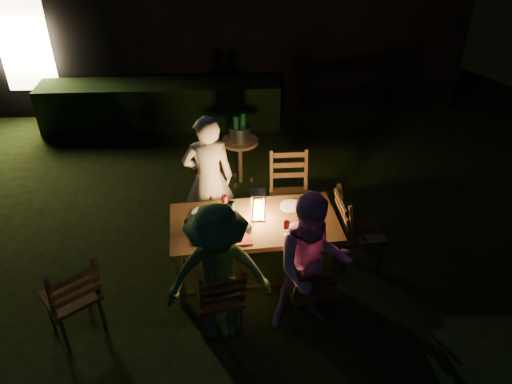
{
  "coord_description": "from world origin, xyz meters",
  "views": [
    {
      "loc": [
        0.78,
        -4.55,
        4.07
      ],
      "look_at": [
        1.01,
        0.03,
        0.98
      ],
      "focal_mm": 35.0,
      "sensor_mm": 36.0,
      "label": 1
    }
  ],
  "objects_px": {
    "chair_far_right": "(289,208)",
    "bottle_table": "(231,213)",
    "person_opp_right": "(312,266)",
    "bottle_bucket_a": "(236,131)",
    "chair_near_left": "(221,307)",
    "bottle_bucket_b": "(243,129)",
    "side_table": "(240,145)",
    "dining_table": "(254,227)",
    "chair_spare": "(75,309)",
    "person_house_side": "(209,179)",
    "chair_near_right": "(308,299)",
    "person_opp_left": "(219,276)",
    "chair_end": "(358,243)",
    "chair_far_left": "(211,217)",
    "ice_bucket": "(240,133)",
    "lantern": "(258,207)"
  },
  "relations": [
    {
      "from": "chair_far_right",
      "to": "bottle_table",
      "type": "distance_m",
      "value": 1.25
    },
    {
      "from": "person_opp_right",
      "to": "bottle_bucket_a",
      "type": "bearing_deg",
      "value": 99.16
    },
    {
      "from": "chair_near_left",
      "to": "bottle_bucket_b",
      "type": "distance_m",
      "value": 2.91
    },
    {
      "from": "person_opp_right",
      "to": "side_table",
      "type": "distance_m",
      "value": 2.84
    },
    {
      "from": "dining_table",
      "to": "side_table",
      "type": "relative_size",
      "value": 2.69
    },
    {
      "from": "chair_near_left",
      "to": "side_table",
      "type": "bearing_deg",
      "value": 72.48
    },
    {
      "from": "chair_spare",
      "to": "person_house_side",
      "type": "xyz_separation_m",
      "value": [
        1.31,
        1.56,
        0.51
      ]
    },
    {
      "from": "chair_near_right",
      "to": "person_opp_right",
      "type": "relative_size",
      "value": 0.59
    },
    {
      "from": "person_opp_left",
      "to": "side_table",
      "type": "height_order",
      "value": "person_opp_left"
    },
    {
      "from": "chair_end",
      "to": "person_house_side",
      "type": "relative_size",
      "value": 0.64
    },
    {
      "from": "chair_near_right",
      "to": "person_opp_right",
      "type": "xyz_separation_m",
      "value": [
        0.0,
        -0.05,
        0.51
      ]
    },
    {
      "from": "chair_far_left",
      "to": "person_opp_left",
      "type": "distance_m",
      "value": 1.67
    },
    {
      "from": "chair_far_left",
      "to": "person_house_side",
      "type": "xyz_separation_m",
      "value": [
        -0.0,
        0.05,
        0.55
      ]
    },
    {
      "from": "chair_end",
      "to": "bottle_table",
      "type": "relative_size",
      "value": 3.78
    },
    {
      "from": "ice_bucket",
      "to": "bottle_bucket_a",
      "type": "height_order",
      "value": "bottle_bucket_a"
    },
    {
      "from": "chair_near_right",
      "to": "dining_table",
      "type": "bearing_deg",
      "value": 114.96
    },
    {
      "from": "person_opp_right",
      "to": "lantern",
      "type": "xyz_separation_m",
      "value": [
        -0.47,
        0.83,
        0.12
      ]
    },
    {
      "from": "chair_near_left",
      "to": "chair_end",
      "type": "relative_size",
      "value": 0.93
    },
    {
      "from": "person_house_side",
      "to": "side_table",
      "type": "relative_size",
      "value": 2.36
    },
    {
      "from": "chair_near_left",
      "to": "bottle_bucket_b",
      "type": "relative_size",
      "value": 3.08
    },
    {
      "from": "side_table",
      "to": "person_opp_left",
      "type": "bearing_deg",
      "value": -95.32
    },
    {
      "from": "lantern",
      "to": "chair_far_left",
      "type": "bearing_deg",
      "value": 129.72
    },
    {
      "from": "dining_table",
      "to": "chair_end",
      "type": "distance_m",
      "value": 1.28
    },
    {
      "from": "bottle_bucket_b",
      "to": "chair_near_right",
      "type": "bearing_deg",
      "value": -78.12
    },
    {
      "from": "bottle_bucket_a",
      "to": "person_house_side",
      "type": "bearing_deg",
      "value": -106.88
    },
    {
      "from": "dining_table",
      "to": "side_table",
      "type": "xyz_separation_m",
      "value": [
        -0.11,
        1.99,
        -0.06
      ]
    },
    {
      "from": "bottle_table",
      "to": "chair_spare",
      "type": "bearing_deg",
      "value": -154.42
    },
    {
      "from": "bottle_bucket_b",
      "to": "chair_far_left",
      "type": "bearing_deg",
      "value": -109.15
    },
    {
      "from": "chair_far_left",
      "to": "lantern",
      "type": "distance_m",
      "value": 1.08
    },
    {
      "from": "dining_table",
      "to": "person_opp_left",
      "type": "height_order",
      "value": "person_opp_left"
    },
    {
      "from": "chair_near_right",
      "to": "chair_far_right",
      "type": "relative_size",
      "value": 0.87
    },
    {
      "from": "dining_table",
      "to": "chair_far_left",
      "type": "distance_m",
      "value": 0.98
    },
    {
      "from": "chair_spare",
      "to": "bottle_table",
      "type": "relative_size",
      "value": 3.84
    },
    {
      "from": "bottle_table",
      "to": "chair_far_left",
      "type": "bearing_deg",
      "value": 109.51
    },
    {
      "from": "chair_far_left",
      "to": "lantern",
      "type": "bearing_deg",
      "value": 122.39
    },
    {
      "from": "chair_far_left",
      "to": "chair_far_right",
      "type": "height_order",
      "value": "chair_far_right"
    },
    {
      "from": "chair_end",
      "to": "side_table",
      "type": "distance_m",
      "value": 2.33
    },
    {
      "from": "chair_near_right",
      "to": "bottle_table",
      "type": "height_order",
      "value": "bottle_table"
    },
    {
      "from": "chair_far_left",
      "to": "chair_end",
      "type": "height_order",
      "value": "chair_end"
    },
    {
      "from": "chair_near_right",
      "to": "chair_near_left",
      "type": "bearing_deg",
      "value": 174.59
    },
    {
      "from": "chair_spare",
      "to": "side_table",
      "type": "relative_size",
      "value": 1.52
    },
    {
      "from": "lantern",
      "to": "chair_spare",
      "type": "bearing_deg",
      "value": -156.07
    },
    {
      "from": "dining_table",
      "to": "chair_near_left",
      "type": "bearing_deg",
      "value": -120.15
    },
    {
      "from": "bottle_table",
      "to": "ice_bucket",
      "type": "distance_m",
      "value": 2.02
    },
    {
      "from": "chair_near_right",
      "to": "side_table",
      "type": "relative_size",
      "value": 1.33
    },
    {
      "from": "chair_spare",
      "to": "chair_near_right",
      "type": "bearing_deg",
      "value": -35.83
    },
    {
      "from": "chair_spare",
      "to": "ice_bucket",
      "type": "relative_size",
      "value": 3.58
    },
    {
      "from": "dining_table",
      "to": "bottle_bucket_a",
      "type": "bearing_deg",
      "value": 89.92
    },
    {
      "from": "chair_near_left",
      "to": "ice_bucket",
      "type": "relative_size",
      "value": 3.29
    },
    {
      "from": "person_house_side",
      "to": "chair_near_left",
      "type": "bearing_deg",
      "value": 90.09
    }
  ]
}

